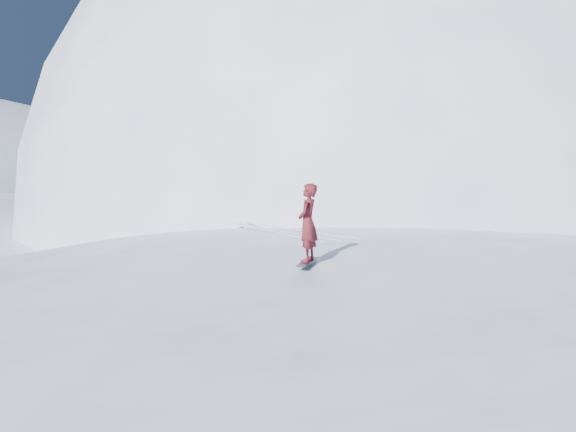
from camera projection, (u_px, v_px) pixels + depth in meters
name	position (u px, v px, depth m)	size (l,w,h in m)	color
ground	(398.00, 335.00, 16.15)	(400.00, 400.00, 0.00)	white
near_ridge	(361.00, 306.00, 19.22)	(36.00, 28.00, 4.80)	white
summit_peak	(389.00, 213.00, 49.52)	(60.00, 56.00, 56.00)	white
peak_shoulder	(312.00, 230.00, 38.32)	(28.00, 24.00, 18.00)	white
wind_bumps	(339.00, 319.00, 17.68)	(16.00, 14.40, 1.00)	white
snowboard	(308.00, 261.00, 14.49)	(1.34, 0.25, 0.02)	black
snowboarder	(308.00, 223.00, 14.38)	(0.73, 0.48, 2.01)	maroon
board_tracks	(286.00, 231.00, 20.23)	(1.94, 5.99, 0.04)	silver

